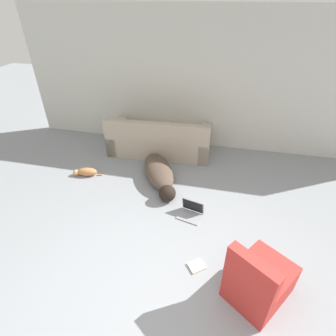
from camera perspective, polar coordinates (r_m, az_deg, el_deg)
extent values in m
plane|color=gray|center=(3.19, -0.22, -28.69)|extent=(20.00, 20.00, 0.00)
cube|color=beige|center=(5.47, 9.20, 17.81)|extent=(7.82, 0.06, 2.72)
cube|color=tan|center=(5.54, -1.75, 5.54)|extent=(2.10, 0.95, 0.41)
cube|color=tan|center=(5.04, -2.65, 7.69)|extent=(2.07, 0.24, 0.40)
cube|color=tan|center=(5.42, 7.98, 5.34)|extent=(0.24, 0.85, 0.55)
cube|color=tan|center=(5.75, -10.96, 6.81)|extent=(0.24, 0.85, 0.55)
ellipsoid|color=#4C3D33|center=(4.74, -2.09, -0.63)|extent=(0.94, 1.23, 0.30)
sphere|color=black|center=(4.24, -0.15, -5.53)|extent=(0.37, 0.37, 0.28)
cylinder|color=#4C3D33|center=(5.39, -3.74, 2.43)|extent=(0.18, 0.28, 0.06)
ellipsoid|color=#BC7A47|center=(5.06, -17.16, -0.81)|extent=(0.38, 0.23, 0.16)
sphere|color=tan|center=(5.14, -19.35, -0.96)|extent=(0.14, 0.14, 0.12)
cylinder|color=#BC7A47|center=(5.04, -14.63, -1.46)|extent=(0.09, 0.04, 0.02)
cube|color=gray|center=(4.04, 4.66, -10.57)|extent=(0.39, 0.30, 0.02)
cube|color=gray|center=(4.06, 5.47, -8.14)|extent=(0.35, 0.14, 0.23)
cube|color=black|center=(4.05, 5.42, -8.23)|extent=(0.32, 0.12, 0.20)
cube|color=beige|center=(3.48, 6.24, -20.43)|extent=(0.25, 0.25, 0.02)
cube|color=#B72D28|center=(3.28, 19.32, -22.35)|extent=(0.83, 0.86, 0.40)
cube|color=#B72D28|center=(2.78, 17.66, -21.25)|extent=(0.50, 0.41, 0.42)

